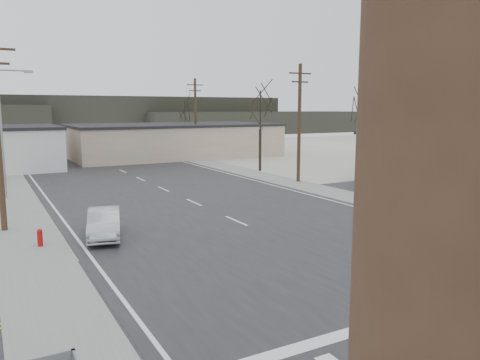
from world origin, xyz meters
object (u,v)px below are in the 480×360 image
at_px(fire_hydrant, 40,238).
at_px(car_parked_red, 450,199).
at_px(sedan_crossing, 104,223).
at_px(car_far_a, 119,151).
at_px(car_far_b, 60,150).
at_px(car_parked_silver, 447,189).
at_px(car_parked_dark_b, 453,178).

height_order(fire_hydrant, car_parked_red, car_parked_red).
relative_size(sedan_crossing, car_parked_red, 0.83).
bearing_deg(car_parked_red, car_far_a, 36.28).
height_order(car_far_a, car_far_b, car_far_a).
bearing_deg(car_parked_silver, car_far_b, 36.01).
bearing_deg(fire_hydrant, car_parked_silver, -3.62).
relative_size(car_parked_red, car_parked_silver, 0.99).
bearing_deg(fire_hydrant, car_far_b, 80.81).
xyz_separation_m(car_parked_red, car_parked_dark_b, (8.40, 6.09, -0.04)).
relative_size(sedan_crossing, car_parked_dark_b, 1.04).
height_order(car_far_a, car_parked_red, car_parked_red).
height_order(fire_hydrant, car_parked_dark_b, car_parked_dark_b).
relative_size(fire_hydrant, car_far_a, 0.18).
relative_size(fire_hydrant, car_parked_red, 0.17).
bearing_deg(car_far_b, car_parked_silver, -49.18).
height_order(sedan_crossing, car_far_a, sedan_crossing).
bearing_deg(car_far_a, car_parked_silver, 83.53).
distance_m(car_far_b, car_parked_red, 50.99).
bearing_deg(car_parked_dark_b, car_far_b, 51.56).
distance_m(car_far_a, car_parked_dark_b, 40.57).
xyz_separation_m(sedan_crossing, car_parked_silver, (22.87, -1.79, 0.04)).
xyz_separation_m(sedan_crossing, car_parked_dark_b, (28.47, 1.93, -0.04)).
xyz_separation_m(fire_hydrant, car_parked_dark_b, (31.40, 2.09, 0.26)).
distance_m(sedan_crossing, car_parked_red, 20.49).
height_order(car_parked_red, car_parked_silver, car_parked_silver).
distance_m(fire_hydrant, sedan_crossing, 2.96).
distance_m(fire_hydrant, car_far_b, 45.06).
xyz_separation_m(fire_hydrant, car_far_b, (7.20, 44.48, 0.26)).
bearing_deg(car_far_a, car_far_b, -65.82).
xyz_separation_m(car_far_b, car_parked_dark_b, (24.21, -42.39, -0.00)).
distance_m(car_far_a, car_far_b, 8.75).
relative_size(car_far_a, car_parked_red, 0.93).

